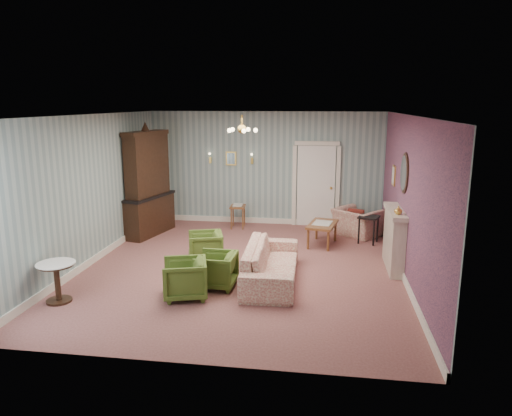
% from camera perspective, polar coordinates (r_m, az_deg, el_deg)
% --- Properties ---
extents(floor, '(7.00, 7.00, 0.00)m').
position_cam_1_polar(floor, '(9.26, -1.59, -7.15)').
color(floor, '#925B55').
rests_on(floor, ground).
extents(ceiling, '(7.00, 7.00, 0.00)m').
position_cam_1_polar(ceiling, '(8.72, -1.71, 11.08)').
color(ceiling, white).
rests_on(ceiling, ground).
extents(wall_back, '(6.00, 0.00, 6.00)m').
position_cam_1_polar(wall_back, '(12.30, 1.17, 4.75)').
color(wall_back, gray).
rests_on(wall_back, ground).
extents(wall_front, '(6.00, 0.00, 6.00)m').
position_cam_1_polar(wall_front, '(5.57, -7.89, -5.10)').
color(wall_front, gray).
rests_on(wall_front, ground).
extents(wall_left, '(0.00, 7.00, 7.00)m').
position_cam_1_polar(wall_left, '(9.84, -19.13, 2.07)').
color(wall_left, gray).
rests_on(wall_left, ground).
extents(wall_right, '(0.00, 7.00, 7.00)m').
position_cam_1_polar(wall_right, '(8.88, 17.80, 1.08)').
color(wall_right, gray).
rests_on(wall_right, ground).
extents(wall_right_floral, '(0.00, 7.00, 7.00)m').
position_cam_1_polar(wall_right_floral, '(8.87, 17.71, 1.08)').
color(wall_right_floral, '#BA5D6E').
rests_on(wall_right_floral, ground).
extents(door, '(1.12, 0.12, 2.16)m').
position_cam_1_polar(door, '(12.22, 7.20, 2.85)').
color(door, white).
rests_on(door, floor).
extents(olive_chair_a, '(0.81, 0.84, 0.70)m').
position_cam_1_polar(olive_chair_a, '(7.89, -8.54, -8.15)').
color(olive_chair_a, '#4D6A25').
rests_on(olive_chair_a, floor).
extents(olive_chair_b, '(0.63, 0.67, 0.67)m').
position_cam_1_polar(olive_chair_b, '(8.27, -4.82, -7.21)').
color(olive_chair_b, '#4D6A25').
rests_on(olive_chair_b, floor).
extents(olive_chair_c, '(0.78, 0.80, 0.67)m').
position_cam_1_polar(olive_chair_c, '(9.54, -6.09, -4.51)').
color(olive_chair_c, '#4D6A25').
rests_on(olive_chair_c, floor).
extents(sofa_chintz, '(0.73, 2.28, 0.88)m').
position_cam_1_polar(sofa_chintz, '(8.49, 1.86, -5.86)').
color(sofa_chintz, '#A54842').
rests_on(sofa_chintz, floor).
extents(wingback_chair, '(1.18, 1.14, 0.87)m').
position_cam_1_polar(wingback_chair, '(11.59, 12.08, -1.13)').
color(wingback_chair, '#A54842').
rests_on(wingback_chair, floor).
extents(dresser, '(0.90, 1.66, 2.63)m').
position_cam_1_polar(dresser, '(11.57, -12.92, 3.24)').
color(dresser, black).
rests_on(dresser, floor).
extents(fireplace, '(0.30, 1.40, 1.16)m').
position_cam_1_polar(fireplace, '(9.44, 16.23, -3.59)').
color(fireplace, beige).
rests_on(fireplace, floor).
extents(mantel_vase, '(0.15, 0.15, 0.15)m').
position_cam_1_polar(mantel_vase, '(8.89, 16.69, -0.25)').
color(mantel_vase, gold).
rests_on(mantel_vase, fireplace).
extents(oval_mirror, '(0.04, 0.76, 0.84)m').
position_cam_1_polar(oval_mirror, '(9.19, 17.33, 4.02)').
color(oval_mirror, white).
rests_on(oval_mirror, wall_right).
extents(framed_print, '(0.04, 0.34, 0.42)m').
position_cam_1_polar(framed_print, '(10.55, 16.19, 3.76)').
color(framed_print, gold).
rests_on(framed_print, wall_right).
extents(coffee_table, '(0.73, 1.08, 0.51)m').
position_cam_1_polar(coffee_table, '(10.72, 7.94, -3.09)').
color(coffee_table, brown).
rests_on(coffee_table, floor).
extents(side_table_black, '(0.53, 0.53, 0.63)m').
position_cam_1_polar(side_table_black, '(11.03, 13.30, -2.55)').
color(side_table_black, black).
rests_on(side_table_black, floor).
extents(pedestal_table, '(0.78, 0.78, 0.66)m').
position_cam_1_polar(pedestal_table, '(8.27, -22.71, -8.22)').
color(pedestal_table, black).
rests_on(pedestal_table, floor).
extents(nesting_table, '(0.40, 0.50, 0.62)m').
position_cam_1_polar(nesting_table, '(12.06, -2.19, -0.93)').
color(nesting_table, brown).
rests_on(nesting_table, floor).
extents(gilt_mirror_back, '(0.28, 0.06, 0.36)m').
position_cam_1_polar(gilt_mirror_back, '(12.37, -3.01, 5.95)').
color(gilt_mirror_back, gold).
rests_on(gilt_mirror_back, wall_back).
extents(sconce_left, '(0.16, 0.12, 0.30)m').
position_cam_1_polar(sconce_left, '(12.47, -5.53, 5.96)').
color(sconce_left, gold).
rests_on(sconce_left, wall_back).
extents(sconce_right, '(0.16, 0.12, 0.30)m').
position_cam_1_polar(sconce_right, '(12.25, -0.50, 5.90)').
color(sconce_right, gold).
rests_on(sconce_right, wall_back).
extents(chandelier, '(0.56, 0.56, 0.36)m').
position_cam_1_polar(chandelier, '(8.73, -1.70, 9.31)').
color(chandelier, gold).
rests_on(chandelier, ceiling).
extents(burgundy_cushion, '(0.41, 0.28, 0.39)m').
position_cam_1_polar(burgundy_cushion, '(11.43, 11.89, -1.08)').
color(burgundy_cushion, maroon).
rests_on(burgundy_cushion, wingback_chair).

